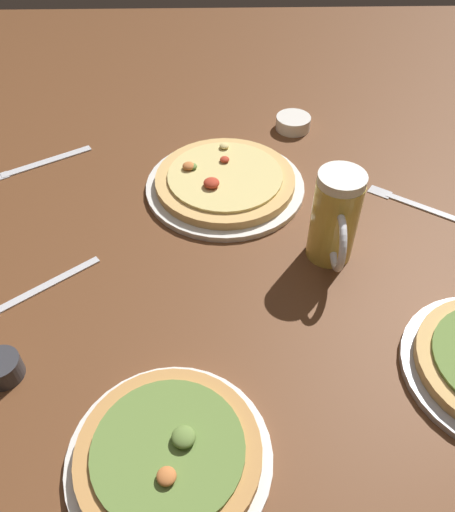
# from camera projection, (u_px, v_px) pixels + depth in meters

# --- Properties ---
(ground_plane) EXTENTS (2.40, 2.40, 0.03)m
(ground_plane) POSITION_uv_depth(u_px,v_px,m) (228.00, 270.00, 0.91)
(ground_plane) COLOR brown
(pizza_plate_far) EXTENTS (0.32, 0.32, 0.05)m
(pizza_plate_far) POSITION_uv_depth(u_px,v_px,m) (226.00, 182.00, 1.04)
(pizza_plate_far) COLOR silver
(pizza_plate_far) RESTS_ON ground_plane
(pizza_plate_side) EXTENTS (0.26, 0.26, 0.05)m
(pizza_plate_side) POSITION_uv_depth(u_px,v_px,m) (169.00, 455.00, 0.65)
(pizza_plate_side) COLOR silver
(pizza_plate_side) RESTS_ON ground_plane
(beer_mug_dark) EXTENTS (0.08, 0.14, 0.17)m
(beer_mug_dark) POSITION_uv_depth(u_px,v_px,m) (335.00, 219.00, 0.86)
(beer_mug_dark) COLOR gold
(beer_mug_dark) RESTS_ON ground_plane
(ramekin_sauce) EXTENTS (0.06, 0.06, 0.03)m
(ramekin_sauce) POSITION_uv_depth(u_px,v_px,m) (2.00, 368.00, 0.73)
(ramekin_sauce) COLOR #333338
(ramekin_sauce) RESTS_ON ground_plane
(ramekin_butter) EXTENTS (0.08, 0.08, 0.03)m
(ramekin_butter) POSITION_uv_depth(u_px,v_px,m) (293.00, 123.00, 1.20)
(ramekin_butter) COLOR silver
(ramekin_butter) RESTS_ON ground_plane
(fork_left) EXTENTS (0.19, 0.16, 0.01)m
(fork_left) POSITION_uv_depth(u_px,v_px,m) (34.00, 291.00, 0.85)
(fork_left) COLOR silver
(fork_left) RESTS_ON ground_plane
(knife_right) EXTENTS (0.22, 0.14, 0.01)m
(knife_right) POSITION_uv_depth(u_px,v_px,m) (36.00, 164.00, 1.10)
(knife_right) COLOR silver
(knife_right) RESTS_ON ground_plane
(fork_spare) EXTENTS (0.19, 0.14, 0.01)m
(fork_spare) POSITION_uv_depth(u_px,v_px,m) (419.00, 205.00, 1.01)
(fork_spare) COLOR silver
(fork_spare) RESTS_ON ground_plane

